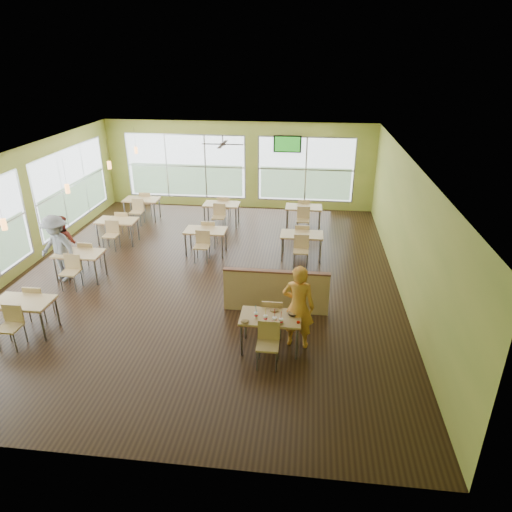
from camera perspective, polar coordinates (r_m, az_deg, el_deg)
name	(u,v)px	position (r m, az deg, el deg)	size (l,w,h in m)	color
room	(203,220)	(11.64, -6.68, 4.49)	(12.00, 12.04, 3.20)	black
window_bays	(143,188)	(15.24, -13.89, 8.25)	(9.24, 10.24, 2.38)	white
main_table	(270,322)	(9.10, 1.81, -8.20)	(1.22, 1.52, 0.87)	tan
half_wall_divider	(276,291)	(10.40, 2.51, -4.42)	(2.40, 0.14, 1.04)	tan
dining_tables	(183,230)	(13.79, -9.17, 3.25)	(6.92, 8.72, 0.87)	tan
pendant_lights	(89,176)	(13.09, -20.15, 9.32)	(0.11, 7.31, 0.86)	#2D2119
ceiling_fan	(223,144)	(14.13, -4.18, 13.79)	(1.25, 1.25, 0.29)	#2D2119
tv_backwall	(287,144)	(16.84, 3.95, 13.79)	(1.00, 0.07, 0.60)	black
man_plaid	(298,307)	(9.10, 5.30, -6.33)	(0.65, 0.43, 1.79)	#CF4E17
patron_maroon	(64,242)	(13.41, -22.91, 1.57)	(0.75, 0.58, 1.53)	maroon
patron_grey	(58,248)	(12.72, -23.55, 0.88)	(1.15, 0.66, 1.78)	slate
cup_blue	(256,315)	(8.96, 0.01, -7.36)	(0.08, 0.08, 0.30)	white
cup_yellow	(266,318)	(8.87, 1.20, -7.74)	(0.09, 0.09, 0.31)	white
cup_red_near	(275,320)	(8.79, 2.34, -8.01)	(0.10, 0.10, 0.36)	white
cup_red_far	(281,321)	(8.78, 3.13, -8.12)	(0.09, 0.09, 0.31)	white
food_basket	(294,313)	(9.11, 4.72, -7.13)	(0.24, 0.24, 0.05)	black
ketchup_cup	(298,322)	(8.86, 5.31, -8.24)	(0.07, 0.07, 0.03)	#B10D00
wrapper_left	(245,321)	(8.85, -1.40, -8.16)	(0.17, 0.15, 0.04)	olive
wrapper_mid	(274,310)	(9.20, 2.27, -6.77)	(0.18, 0.16, 0.04)	olive
wrapper_right	(280,322)	(8.82, 2.98, -8.29)	(0.15, 0.13, 0.04)	olive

